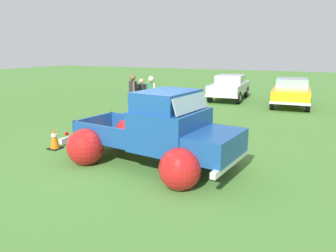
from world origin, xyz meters
name	(u,v)px	position (x,y,z in m)	size (l,w,h in m)	color
ground_plane	(149,163)	(0.00, 0.00, 0.00)	(80.00, 80.00, 0.00)	#477A33
vintage_pickup_truck	(162,137)	(0.38, -0.05, 0.76)	(4.82, 3.22, 1.96)	black
show_car_0	(230,86)	(-0.87, 11.51, 0.78)	(1.94, 4.20, 1.43)	black
show_car_1	(291,91)	(2.60, 10.68, 0.78)	(2.03, 4.22, 1.43)	black
spectator_0	(151,95)	(-2.38, 4.59, 1.05)	(0.51, 0.46, 1.83)	#4C4742
spectator_1	(133,93)	(-3.36, 4.77, 1.06)	(0.48, 0.48, 1.84)	black
spectator_2	(142,94)	(-3.34, 5.46, 0.92)	(0.53, 0.36, 1.62)	gray
lane_cone_0	(54,139)	(-3.11, -0.14, 0.31)	(0.36, 0.36, 0.63)	black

